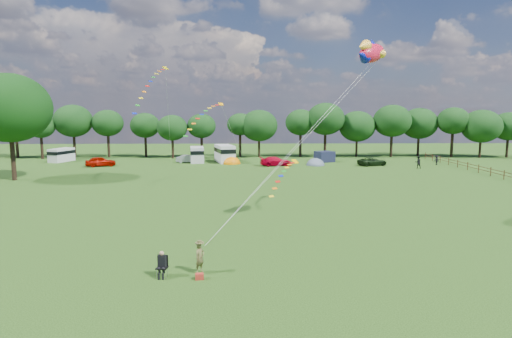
{
  "coord_description": "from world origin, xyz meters",
  "views": [
    {
      "loc": [
        -0.8,
        -25.92,
        8.54
      ],
      "look_at": [
        0.0,
        8.0,
        4.0
      ],
      "focal_mm": 30.0,
      "sensor_mm": 36.0,
      "label": 1
    }
  ],
  "objects_px": {
    "tent_greyblue": "(315,165)",
    "campervan_c": "(225,153)",
    "walker_b": "(436,160)",
    "campervan_a": "(62,155)",
    "tent_orange": "(231,164)",
    "car_b": "(188,159)",
    "car_d": "(372,161)",
    "campervan_b": "(197,154)",
    "big_tree": "(9,108)",
    "car_c": "(276,161)",
    "fish_kite": "(370,53)",
    "car_a": "(101,161)",
    "kite_flyer": "(200,258)",
    "walker_a": "(418,162)",
    "camp_chair": "(162,261)"
  },
  "relations": [
    {
      "from": "campervan_b",
      "to": "camp_chair",
      "type": "xyz_separation_m",
      "value": [
        4.0,
        -51.47,
        -0.55
      ]
    },
    {
      "from": "tent_greyblue",
      "to": "car_c",
      "type": "bearing_deg",
      "value": -174.87
    },
    {
      "from": "car_d",
      "to": "campervan_b",
      "type": "bearing_deg",
      "value": 61.3
    },
    {
      "from": "car_c",
      "to": "fish_kite",
      "type": "height_order",
      "value": "fish_kite"
    },
    {
      "from": "campervan_a",
      "to": "campervan_c",
      "type": "xyz_separation_m",
      "value": [
        28.24,
        -1.47,
        0.34
      ]
    },
    {
      "from": "tent_greyblue",
      "to": "kite_flyer",
      "type": "bearing_deg",
      "value": -106.52
    },
    {
      "from": "big_tree",
      "to": "campervan_a",
      "type": "relative_size",
      "value": 2.61
    },
    {
      "from": "campervan_a",
      "to": "walker_a",
      "type": "relative_size",
      "value": 2.72
    },
    {
      "from": "kite_flyer",
      "to": "walker_a",
      "type": "distance_m",
      "value": 50.84
    },
    {
      "from": "fish_kite",
      "to": "camp_chair",
      "type": "bearing_deg",
      "value": 166.1
    },
    {
      "from": "campervan_b",
      "to": "walker_a",
      "type": "bearing_deg",
      "value": -112.23
    },
    {
      "from": "car_a",
      "to": "car_c",
      "type": "bearing_deg",
      "value": -114.62
    },
    {
      "from": "campervan_c",
      "to": "tent_orange",
      "type": "bearing_deg",
      "value": -166.22
    },
    {
      "from": "campervan_b",
      "to": "kite_flyer",
      "type": "height_order",
      "value": "campervan_b"
    },
    {
      "from": "campervan_b",
      "to": "kite_flyer",
      "type": "distance_m",
      "value": 51.32
    },
    {
      "from": "car_d",
      "to": "campervan_b",
      "type": "xyz_separation_m",
      "value": [
        -28.67,
        5.32,
        0.74
      ]
    },
    {
      "from": "car_a",
      "to": "campervan_a",
      "type": "xyz_separation_m",
      "value": [
        -8.9,
        6.67,
        0.46
      ]
    },
    {
      "from": "walker_b",
      "to": "campervan_a",
      "type": "bearing_deg",
      "value": -29.07
    },
    {
      "from": "tent_greyblue",
      "to": "campervan_c",
      "type": "bearing_deg",
      "value": 162.92
    },
    {
      "from": "car_d",
      "to": "campervan_c",
      "type": "distance_m",
      "value": 24.47
    },
    {
      "from": "car_c",
      "to": "car_d",
      "type": "relative_size",
      "value": 1.01
    },
    {
      "from": "campervan_c",
      "to": "walker_a",
      "type": "height_order",
      "value": "campervan_c"
    },
    {
      "from": "tent_greyblue",
      "to": "camp_chair",
      "type": "distance_m",
      "value": 49.19
    },
    {
      "from": "campervan_a",
      "to": "camp_chair",
      "type": "distance_m",
      "value": 59.42
    },
    {
      "from": "car_d",
      "to": "campervan_a",
      "type": "xyz_separation_m",
      "value": [
        -52.16,
        6.53,
        0.59
      ]
    },
    {
      "from": "car_d",
      "to": "camp_chair",
      "type": "xyz_separation_m",
      "value": [
        -24.68,
        -46.15,
        0.18
      ]
    },
    {
      "from": "big_tree",
      "to": "car_d",
      "type": "xyz_separation_m",
      "value": [
        49.49,
        13.74,
        -8.36
      ]
    },
    {
      "from": "campervan_c",
      "to": "camp_chair",
      "type": "relative_size",
      "value": 4.61
    },
    {
      "from": "big_tree",
      "to": "campervan_c",
      "type": "height_order",
      "value": "big_tree"
    },
    {
      "from": "car_d",
      "to": "walker_b",
      "type": "relative_size",
      "value": 3.0
    },
    {
      "from": "campervan_a",
      "to": "fish_kite",
      "type": "relative_size",
      "value": 1.48
    },
    {
      "from": "car_a",
      "to": "tent_orange",
      "type": "distance_m",
      "value": 20.74
    },
    {
      "from": "car_d",
      "to": "tent_orange",
      "type": "height_order",
      "value": "car_d"
    },
    {
      "from": "car_b",
      "to": "campervan_b",
      "type": "distance_m",
      "value": 1.83
    },
    {
      "from": "tent_orange",
      "to": "car_b",
      "type": "bearing_deg",
      "value": 169.1
    },
    {
      "from": "tent_orange",
      "to": "kite_flyer",
      "type": "relative_size",
      "value": 2.12
    },
    {
      "from": "car_b",
      "to": "kite_flyer",
      "type": "height_order",
      "value": "kite_flyer"
    },
    {
      "from": "walker_b",
      "to": "car_d",
      "type": "bearing_deg",
      "value": -21.24
    },
    {
      "from": "tent_greyblue",
      "to": "car_a",
      "type": "bearing_deg",
      "value": -178.94
    },
    {
      "from": "car_b",
      "to": "car_d",
      "type": "xyz_separation_m",
      "value": [
        30.06,
        -4.36,
        -0.01
      ]
    },
    {
      "from": "campervan_c",
      "to": "tent_orange",
      "type": "relative_size",
      "value": 1.86
    },
    {
      "from": "fish_kite",
      "to": "car_a",
      "type": "bearing_deg",
      "value": 82.21
    },
    {
      "from": "walker_a",
      "to": "car_d",
      "type": "bearing_deg",
      "value": -29.7
    },
    {
      "from": "car_d",
      "to": "campervan_b",
      "type": "distance_m",
      "value": 29.17
    },
    {
      "from": "walker_b",
      "to": "campervan_b",
      "type": "bearing_deg",
      "value": -30.62
    },
    {
      "from": "big_tree",
      "to": "car_a",
      "type": "distance_m",
      "value": 17.08
    },
    {
      "from": "car_d",
      "to": "car_b",
      "type": "bearing_deg",
      "value": 63.56
    },
    {
      "from": "big_tree",
      "to": "car_b",
      "type": "relative_size",
      "value": 3.51
    },
    {
      "from": "car_b",
      "to": "campervan_b",
      "type": "height_order",
      "value": "campervan_b"
    },
    {
      "from": "campervan_b",
      "to": "campervan_c",
      "type": "xyz_separation_m",
      "value": [
        4.75,
        -0.26,
        0.19
      ]
    }
  ]
}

